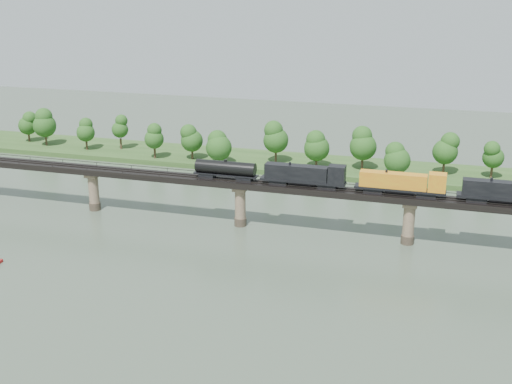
# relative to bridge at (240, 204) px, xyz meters

# --- Properties ---
(ground) EXTENTS (400.00, 400.00, 0.00)m
(ground) POSITION_rel_bridge_xyz_m (0.00, -30.00, -5.46)
(ground) COLOR #364536
(ground) RESTS_ON ground
(far_bank) EXTENTS (300.00, 24.00, 1.60)m
(far_bank) POSITION_rel_bridge_xyz_m (0.00, 55.00, -4.66)
(far_bank) COLOR #28471C
(far_bank) RESTS_ON ground
(bridge) EXTENTS (236.00, 30.00, 11.50)m
(bridge) POSITION_rel_bridge_xyz_m (0.00, 0.00, 0.00)
(bridge) COLOR #473A2D
(bridge) RESTS_ON ground
(bridge_superstructure) EXTENTS (220.00, 4.90, 0.75)m
(bridge_superstructure) POSITION_rel_bridge_xyz_m (0.00, 0.00, 6.33)
(bridge_superstructure) COLOR black
(bridge_superstructure) RESTS_ON bridge
(far_treeline) EXTENTS (289.06, 17.54, 13.60)m
(far_treeline) POSITION_rel_bridge_xyz_m (-8.21, 50.52, 3.37)
(far_treeline) COLOR #382619
(far_treeline) RESTS_ON far_bank
(freight_train) EXTENTS (81.19, 3.16, 5.59)m
(freight_train) POSITION_rel_bridge_xyz_m (30.29, 0.00, 8.71)
(freight_train) COLOR black
(freight_train) RESTS_ON bridge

